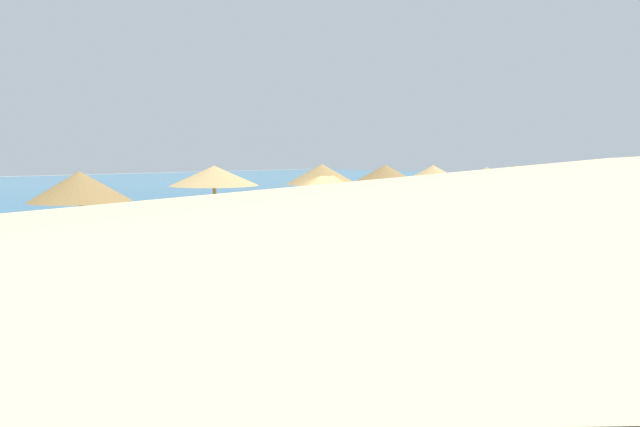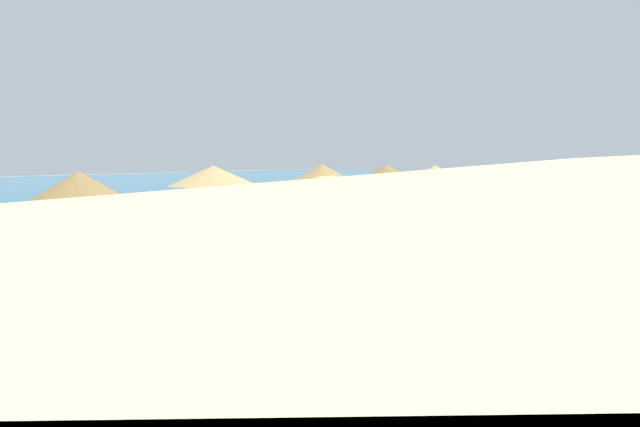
# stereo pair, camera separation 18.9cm
# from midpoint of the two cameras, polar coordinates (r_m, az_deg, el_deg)

# --- Properties ---
(ground_plane) EXTENTS (160.00, 160.00, 0.00)m
(ground_plane) POSITION_cam_midpoint_polar(r_m,az_deg,el_deg) (15.91, 1.37, -5.35)
(ground_plane) COLOR beige
(beach_umbrella_3) EXTENTS (2.22, 2.22, 2.79)m
(beach_umbrella_3) POSITION_cam_midpoint_polar(r_m,az_deg,el_deg) (13.65, -23.30, 2.58)
(beach_umbrella_3) COLOR brown
(beach_umbrella_3) RESTS_ON ground_plane
(beach_umbrella_4) EXTENTS (2.42, 2.42, 2.86)m
(beach_umbrella_4) POSITION_cam_midpoint_polar(r_m,az_deg,el_deg) (15.36, -10.60, 3.83)
(beach_umbrella_4) COLOR brown
(beach_umbrella_4) RESTS_ON ground_plane
(beach_umbrella_5) EXTENTS (2.31, 2.31, 2.86)m
(beach_umbrella_5) POSITION_cam_midpoint_polar(r_m,az_deg,el_deg) (17.73, 0.51, 4.07)
(beach_umbrella_5) COLOR brown
(beach_umbrella_5) RESTS_ON ground_plane
(beach_umbrella_6) EXTENTS (2.43, 2.43, 2.79)m
(beach_umbrella_6) POSITION_cam_midpoint_polar(r_m,az_deg,el_deg) (20.83, 7.12, 4.08)
(beach_umbrella_6) COLOR brown
(beach_umbrella_6) RESTS_ON ground_plane
(beach_umbrella_7) EXTENTS (2.12, 2.12, 2.73)m
(beach_umbrella_7) POSITION_cam_midpoint_polar(r_m,az_deg,el_deg) (23.58, 11.97, 4.18)
(beach_umbrella_7) COLOR brown
(beach_umbrella_7) RESTS_ON ground_plane
(beach_umbrella_8) EXTENTS (2.24, 2.24, 2.59)m
(beach_umbrella_8) POSITION_cam_midpoint_polar(r_m,az_deg,el_deg) (27.06, 17.23, 3.98)
(beach_umbrella_8) COLOR brown
(beach_umbrella_8) RESTS_ON ground_plane
(beach_umbrella_9) EXTENTS (2.53, 2.53, 2.62)m
(beach_umbrella_9) POSITION_cam_midpoint_polar(r_m,az_deg,el_deg) (30.27, 20.05, 4.22)
(beach_umbrella_9) COLOR brown
(beach_umbrella_9) RESTS_ON ground_plane
(lounge_chair_0) EXTENTS (1.66, 1.36, 1.01)m
(lounge_chair_0) POSITION_cam_midpoint_polar(r_m,az_deg,el_deg) (22.71, 15.08, -1.10)
(lounge_chair_0) COLOR white
(lounge_chair_0) RESTS_ON ground_plane
(lounge_chair_1) EXTENTS (1.49, 1.04, 1.21)m
(lounge_chair_1) POSITION_cam_midpoint_polar(r_m,az_deg,el_deg) (16.64, 3.34, -3.06)
(lounge_chair_1) COLOR yellow
(lounge_chair_1) RESTS_ON ground_plane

